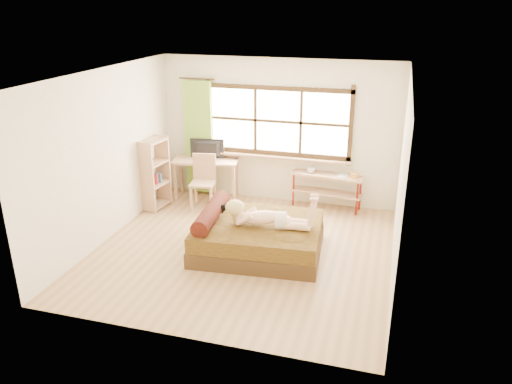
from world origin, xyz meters
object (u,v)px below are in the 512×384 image
(kitten, at_px, (216,209))
(bed, at_px, (256,236))
(bookshelf, at_px, (155,173))
(pipe_shelf, at_px, (328,183))
(chair, at_px, (204,177))
(woman, at_px, (267,208))
(desk, at_px, (206,165))

(kitten, bearing_deg, bed, -13.62)
(kitten, xyz_separation_m, bookshelf, (-1.61, 1.09, 0.08))
(bed, height_order, pipe_shelf, pipe_shelf)
(kitten, height_order, chair, chair)
(woman, height_order, pipe_shelf, woman)
(chair, height_order, pipe_shelf, chair)
(kitten, bearing_deg, desk, 110.87)
(pipe_shelf, relative_size, bookshelf, 1.02)
(woman, distance_m, bookshelf, 2.77)
(woman, xyz_separation_m, desk, (-1.74, 1.97, -0.08))
(bed, bearing_deg, pipe_shelf, 63.72)
(bookshelf, bearing_deg, woman, -19.08)
(bed, relative_size, kitten, 7.09)
(kitten, xyz_separation_m, desk, (-0.87, 1.82, 0.09))
(desk, relative_size, pipe_shelf, 0.98)
(bookshelf, bearing_deg, bed, -20.13)
(woman, bearing_deg, kitten, 165.38)
(woman, bearing_deg, bookshelf, 148.50)
(kitten, bearing_deg, chair, 113.62)
(kitten, relative_size, chair, 0.29)
(bookshelf, bearing_deg, pipe_shelf, 22.90)
(woman, relative_size, chair, 1.36)
(desk, bearing_deg, bookshelf, -144.37)
(kitten, bearing_deg, pipe_shelf, 47.88)
(bookshelf, bearing_deg, desk, 52.37)
(bed, xyz_separation_m, pipe_shelf, (0.80, 2.04, 0.22))
(woman, relative_size, bookshelf, 1.01)
(woman, bearing_deg, bed, 162.02)
(woman, distance_m, desk, 2.63)
(woman, height_order, kitten, woman)
(kitten, relative_size, pipe_shelf, 0.21)
(woman, bearing_deg, chair, 131.10)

